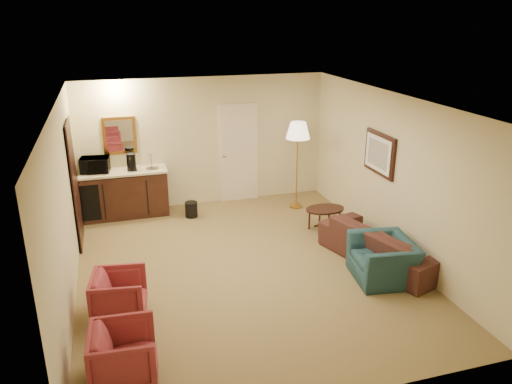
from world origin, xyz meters
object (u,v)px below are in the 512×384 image
at_px(sofa, 382,238).
at_px(rose_chair_near, 119,293).
at_px(floor_lamp, 297,166).
at_px(wetbar_cabinet, 125,193).
at_px(rose_chair_far, 124,352).
at_px(teal_armchair, 384,253).
at_px(coffee_maker, 131,162).
at_px(waste_bin, 191,209).
at_px(microwave, 95,163).
at_px(coffee_table, 324,219).

height_order(sofa, rose_chair_near, sofa).
distance_m(sofa, floor_lamp, 2.70).
xyz_separation_m(wetbar_cabinet, rose_chair_far, (-0.25, -4.78, -0.11)).
xyz_separation_m(wetbar_cabinet, teal_armchair, (3.55, -3.62, -0.04)).
relative_size(rose_chair_far, coffee_maker, 2.14).
bearing_deg(sofa, waste_bin, 25.89).
xyz_separation_m(teal_armchair, rose_chair_far, (-3.80, -1.16, -0.07)).
bearing_deg(microwave, sofa, -28.09).
bearing_deg(coffee_maker, wetbar_cabinet, 175.01).
bearing_deg(sofa, rose_chair_near, 77.61).
bearing_deg(teal_armchair, microwave, -124.70).
height_order(floor_lamp, waste_bin, floor_lamp).
bearing_deg(coffee_maker, rose_chair_far, -92.54).
distance_m(sofa, rose_chair_near, 4.07).
xyz_separation_m(sofa, coffee_table, (-0.35, 1.43, -0.20)).
relative_size(floor_lamp, waste_bin, 5.90).
distance_m(rose_chair_far, floor_lamp, 5.60).
xyz_separation_m(rose_chair_far, waste_bin, (1.46, 4.35, -0.20)).
distance_m(sofa, waste_bin, 3.77).
bearing_deg(sofa, floor_lamp, -7.98).
bearing_deg(waste_bin, rose_chair_near, -115.18).
bearing_deg(rose_chair_far, waste_bin, -14.71).
distance_m(wetbar_cabinet, coffee_table, 3.86).
height_order(wetbar_cabinet, rose_chair_far, wetbar_cabinet).
relative_size(sofa, coffee_table, 2.91).
height_order(teal_armchair, coffee_maker, coffee_maker).
bearing_deg(teal_armchair, coffee_table, -169.46).
relative_size(sofa, coffee_maker, 6.41).
relative_size(teal_armchair, rose_chair_near, 1.40).
relative_size(teal_armchair, microwave, 1.83).
xyz_separation_m(microwave, coffee_maker, (0.67, -0.08, -0.01)).
height_order(floor_lamp, microwave, floor_lamp).
height_order(wetbar_cabinet, floor_lamp, floor_lamp).
distance_m(wetbar_cabinet, waste_bin, 1.32).
distance_m(teal_armchair, rose_chair_far, 3.97).
height_order(rose_chair_far, coffee_maker, coffee_maker).
bearing_deg(teal_armchair, sofa, 159.44).
bearing_deg(waste_bin, sofa, -46.39).
relative_size(wetbar_cabinet, teal_armchair, 1.71).
height_order(microwave, coffee_maker, microwave).
distance_m(rose_chair_near, microwave, 3.67).
bearing_deg(sofa, wetbar_cabinet, 32.61).
bearing_deg(teal_armchair, rose_chair_near, -83.83).
xyz_separation_m(rose_chair_near, rose_chair_far, (0.00, -1.25, 0.01)).
distance_m(teal_armchair, coffee_maker, 4.98).
distance_m(sofa, teal_armchair, 0.53).
bearing_deg(floor_lamp, coffee_maker, 170.93).
relative_size(microwave, coffee_maker, 1.59).
bearing_deg(waste_bin, microwave, 164.13).
bearing_deg(rose_chair_far, teal_armchair, -69.17).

